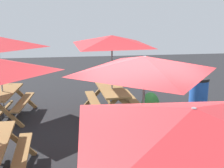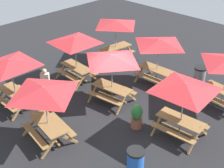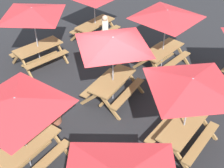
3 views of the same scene
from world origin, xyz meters
name	(u,v)px [view 3 (image 3 of 3)]	position (x,y,z in m)	size (l,w,h in m)	color
ground_plane	(105,102)	(0.00, 0.00, 0.00)	(26.63, 26.63, 0.00)	#232326
picnic_table_0	(17,108)	(3.20, 0.16, 1.99)	(2.82, 2.82, 2.34)	olive
picnic_table_1	(113,46)	(-0.31, 0.07, 1.99)	(2.25, 2.25, 2.34)	olive
picnic_table_2	(191,89)	(0.06, 2.84, 1.99)	(2.06, 2.06, 2.34)	olive
picnic_table_5	(33,16)	(-0.16, -3.45, 1.99)	(2.27, 2.27, 2.34)	olive
picnic_table_6	(167,18)	(-2.98, 0.28, 1.99)	(2.82, 2.82, 2.34)	olive
potted_plant_0	(53,108)	(1.69, -0.59, 0.53)	(0.45, 0.45, 1.05)	#935138
person_standing	(105,34)	(-2.34, -1.99, 0.89)	(0.41, 0.41, 1.67)	#2D334C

